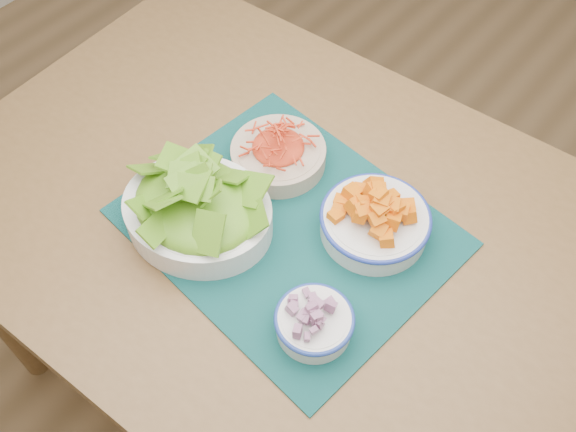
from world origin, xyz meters
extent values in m
plane|color=olive|center=(0.00, 0.00, 0.00)|extent=(4.00, 4.00, 0.00)
cube|color=brown|center=(0.21, -0.34, 0.73)|extent=(1.33, 0.92, 0.04)
cylinder|color=brown|center=(-0.39, -0.01, 0.35)|extent=(0.06, 0.06, 0.71)
cube|color=#062C2C|center=(0.22, -0.36, 0.75)|extent=(0.55, 0.46, 0.00)
cylinder|color=tan|center=(0.11, -0.26, 0.77)|extent=(0.20, 0.20, 0.04)
ellipsoid|color=#E3441F|center=(0.11, -0.26, 0.80)|extent=(0.15, 0.15, 0.02)
cylinder|color=silver|center=(0.33, -0.28, 0.78)|extent=(0.23, 0.23, 0.04)
torus|color=#213398|center=(0.33, -0.28, 0.79)|extent=(0.18, 0.18, 0.01)
ellipsoid|color=orange|center=(0.33, -0.28, 0.82)|extent=(0.16, 0.16, 0.04)
ellipsoid|color=#3A770F|center=(0.10, -0.45, 0.84)|extent=(0.22, 0.19, 0.06)
cylinder|color=silver|center=(0.37, -0.48, 0.77)|extent=(0.13, 0.13, 0.04)
torus|color=#203994|center=(0.37, -0.48, 0.79)|extent=(0.12, 0.12, 0.01)
ellipsoid|color=#651445|center=(0.37, -0.48, 0.81)|extent=(0.10, 0.10, 0.02)
camera|label=1|loc=(0.62, -0.84, 1.64)|focal=40.00mm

